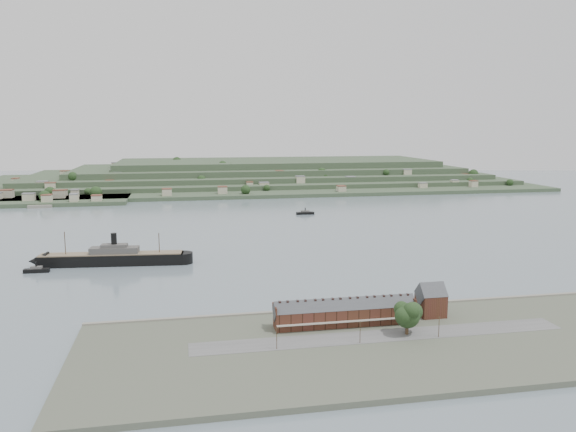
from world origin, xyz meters
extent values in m
plane|color=slate|center=(0.00, 0.00, 0.00)|extent=(1400.00, 1400.00, 0.00)
cube|color=#4C5142|center=(0.00, -188.00, 1.00)|extent=(220.00, 80.00, 2.00)
cube|color=gray|center=(0.00, -149.00, 1.30)|extent=(220.00, 2.00, 2.60)
cube|color=#595959|center=(0.00, -182.00, 2.05)|extent=(140.00, 12.00, 0.10)
cube|color=#49281A|center=(-10.00, -168.00, 5.50)|extent=(55.00, 8.00, 7.00)
cube|color=#3B3E43|center=(-10.00, -168.00, 9.00)|extent=(55.60, 8.15, 8.15)
cube|color=#9F9B8D|center=(-10.00, -172.80, 5.00)|extent=(55.00, 1.60, 0.25)
cube|color=#49281A|center=(-37.50, -168.00, 10.00)|extent=(0.50, 8.40, 3.00)
cube|color=#49281A|center=(17.50, -168.00, 10.00)|extent=(0.50, 8.40, 3.00)
cube|color=black|center=(-32.00, -168.00, 11.40)|extent=(0.90, 1.40, 3.20)
cube|color=black|center=(-26.50, -168.00, 11.40)|extent=(0.90, 1.40, 3.20)
cube|color=black|center=(-12.75, -168.00, 11.40)|extent=(0.90, 1.40, 3.20)
cube|color=black|center=(-7.25, -168.00, 11.40)|extent=(0.90, 1.40, 3.20)
cube|color=black|center=(6.50, -168.00, 11.40)|extent=(0.90, 1.40, 3.20)
cube|color=black|center=(12.00, -168.00, 11.40)|extent=(0.90, 1.40, 3.20)
cube|color=#49281A|center=(27.50, -164.00, 6.50)|extent=(10.00, 10.00, 9.00)
cube|color=#3B3E43|center=(27.50, -164.00, 11.00)|extent=(10.40, 10.18, 10.18)
cube|color=#344A31|center=(0.00, 360.00, 2.00)|extent=(760.00, 260.00, 4.00)
cube|color=#344A31|center=(20.00, 385.00, 6.50)|extent=(680.00, 220.00, 5.00)
cube|color=#344A31|center=(35.00, 400.00, 12.00)|extent=(600.00, 200.00, 6.00)
cube|color=#344A31|center=(50.00, 415.00, 18.50)|extent=(520.00, 180.00, 7.00)
cube|color=#344A31|center=(65.00, 430.00, 26.00)|extent=(440.00, 160.00, 8.00)
cube|color=#344A31|center=(-200.00, 250.00, 2.00)|extent=(150.00, 90.00, 4.00)
cube|color=gray|center=(-205.00, 208.00, 1.40)|extent=(22.00, 14.00, 2.80)
cube|color=black|center=(-110.74, -43.66, 3.14)|extent=(81.26, 17.88, 6.27)
cone|color=black|center=(-150.89, -40.07, 3.14)|extent=(11.66, 11.66, 10.75)
cylinder|color=black|center=(-70.59, -47.25, 3.14)|extent=(10.75, 10.75, 6.27)
cube|color=#76664F|center=(-110.74, -43.66, 6.54)|extent=(79.40, 16.83, 0.54)
cube|color=#4B4946|center=(-108.96, -43.82, 8.51)|extent=(27.49, 10.42, 3.58)
cube|color=#4B4946|center=(-108.96, -43.82, 10.93)|extent=(14.83, 7.52, 2.24)
cylinder|color=black|center=(-108.96, -43.82, 14.33)|extent=(3.23, 3.23, 8.06)
cylinder|color=#412F1E|center=(-135.72, -41.43, 12.54)|extent=(0.45, 0.45, 14.33)
cylinder|color=#412F1E|center=(-83.97, -46.05, 11.65)|extent=(0.45, 0.45, 12.54)
cube|color=black|center=(-148.71, -53.71, 1.05)|extent=(13.25, 3.87, 2.10)
cube|color=#4B4946|center=(-148.71, -53.71, 2.63)|extent=(6.00, 2.97, 1.58)
cylinder|color=black|center=(-148.71, -53.71, 4.38)|extent=(0.88, 0.88, 3.07)
cube|color=black|center=(38.12, 116.16, 1.06)|extent=(16.05, 4.93, 2.12)
cube|color=#4B4946|center=(38.12, 116.16, 2.65)|extent=(7.27, 3.76, 1.59)
cylinder|color=black|center=(38.12, 116.16, 4.42)|extent=(0.88, 0.88, 3.09)
cylinder|color=#412F1E|center=(9.68, -182.17, 4.58)|extent=(1.24, 1.24, 5.16)
sphere|color=#1E3316|center=(9.68, -182.17, 9.22)|extent=(9.28, 9.28, 9.28)
sphere|color=#1E3316|center=(12.26, -181.14, 10.25)|extent=(7.22, 7.22, 7.22)
sphere|color=#1E3316|center=(7.62, -183.72, 9.73)|extent=(6.60, 6.60, 6.60)
sphere|color=#1E3316|center=(10.19, -184.44, 11.80)|extent=(6.19, 6.19, 6.19)
camera|label=1|loc=(-70.99, -368.22, 78.20)|focal=35.00mm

